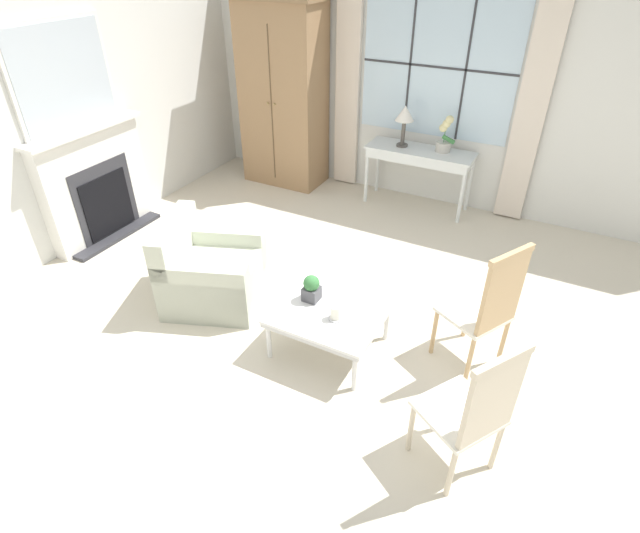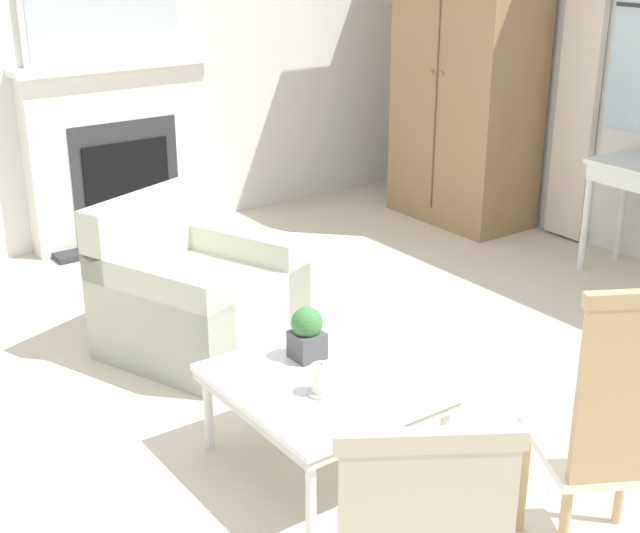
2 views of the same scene
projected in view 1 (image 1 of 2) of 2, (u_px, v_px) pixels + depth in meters
The scene contains 14 objects.
ground_plane at pixel (314, 329), 4.40m from camera, with size 14.00×14.00×0.00m, color beige.
wall_back_windowed at pixel (436, 87), 5.84m from camera, with size 7.20×0.14×2.80m.
wall_left at pixel (87, 105), 5.23m from camera, with size 0.06×7.20×2.80m, color silver.
fireplace at pixel (93, 173), 5.38m from camera, with size 0.34×1.37×2.27m.
armoire at pixel (283, 95), 6.43m from camera, with size 1.12×0.64×2.32m.
console_table at pixel (420, 156), 6.03m from camera, with size 1.29×0.45×0.74m.
table_lamp at pixel (405, 116), 5.87m from camera, with size 0.22×0.22×0.49m.
potted_orchid at pixel (445, 137), 5.84m from camera, with size 0.22×0.17×0.43m.
armchair_upholstered at pixel (211, 273), 4.63m from camera, with size 1.07×1.08×0.80m.
side_chair_wooden at pixel (488, 305), 3.69m from camera, with size 0.60×0.60×1.12m.
accent_chair_wooden at pixel (475, 408), 2.91m from camera, with size 0.61×0.61×1.08m.
coffee_table at pixel (329, 314), 4.01m from camera, with size 0.86×0.75×0.40m.
potted_plant_small at pixel (311, 288), 4.04m from camera, with size 0.13×0.13×0.23m.
pillar_candle at pixel (336, 313), 3.86m from camera, with size 0.12×0.12×0.13m.
Camera 1 is at (1.61, -2.93, 2.91)m, focal length 28.00 mm.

